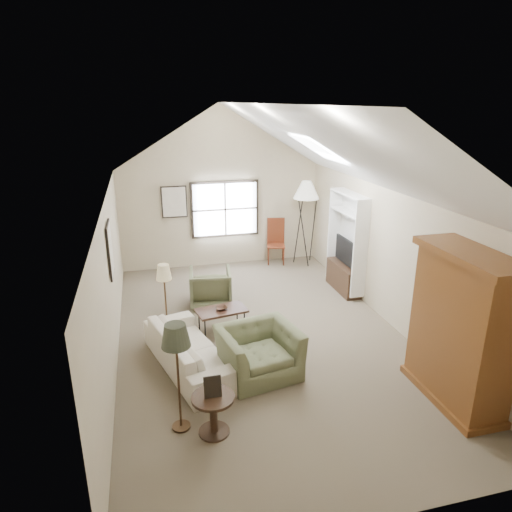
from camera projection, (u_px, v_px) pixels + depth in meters
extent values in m
cube|color=#695D4B|center=(261.00, 336.00, 8.25)|extent=(5.00, 8.00, 0.01)
cube|color=#B6AA8A|center=(221.00, 217.00, 11.52)|extent=(5.00, 0.01, 2.50)
cube|color=#B6AA8A|center=(374.00, 422.00, 4.18)|extent=(5.00, 0.01, 2.50)
cube|color=#B6AA8A|center=(110.00, 285.00, 7.27)|extent=(0.01, 8.00, 2.50)
cube|color=#B6AA8A|center=(392.00, 260.00, 8.43)|extent=(0.01, 8.00, 2.50)
cube|color=black|center=(225.00, 209.00, 11.44)|extent=(1.72, 0.08, 1.42)
cube|color=black|center=(110.00, 250.00, 7.39)|extent=(0.68, 0.04, 0.88)
cube|color=black|center=(174.00, 202.00, 11.08)|extent=(0.62, 0.04, 0.78)
cube|color=brown|center=(461.00, 329.00, 6.20)|extent=(0.60, 1.50, 2.20)
cube|color=white|center=(347.00, 241.00, 9.89)|extent=(0.32, 1.30, 2.10)
cube|color=#382316|center=(344.00, 277.00, 10.16)|extent=(0.34, 1.18, 0.60)
cube|color=black|center=(345.00, 251.00, 9.96)|extent=(0.05, 0.90, 0.55)
imported|color=white|center=(191.00, 349.00, 7.20)|extent=(1.43, 2.34, 0.64)
imported|color=#65704E|center=(259.00, 352.00, 7.00)|extent=(1.32, 1.21, 0.75)
imported|color=#636D4C|center=(210.00, 287.00, 9.41)|extent=(0.93, 0.95, 0.78)
cube|color=#3E2419|center=(222.00, 321.00, 8.33)|extent=(0.96, 0.64, 0.46)
imported|color=#321D14|center=(221.00, 308.00, 8.24)|extent=(0.25, 0.25, 0.05)
cylinder|color=#332615|center=(214.00, 415.00, 5.77)|extent=(0.68, 0.68, 0.55)
cube|color=maroon|center=(276.00, 242.00, 11.78)|extent=(0.55, 0.55, 1.16)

